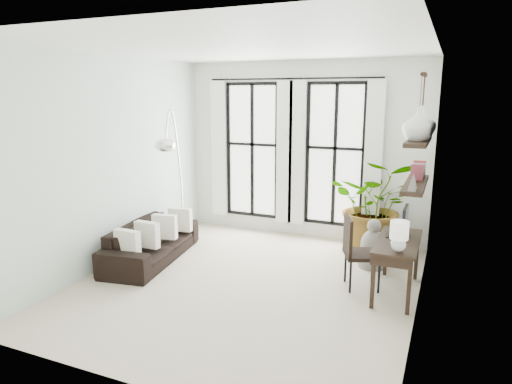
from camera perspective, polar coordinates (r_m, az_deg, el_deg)
The scene contains 16 objects.
floor at distance 6.56m, azimuth -1.10°, elevation -11.36°, with size 5.00×5.00×0.00m, color #C0B498.
ceiling at distance 6.04m, azimuth -1.23°, elevation 17.71°, with size 5.00×5.00×0.00m, color white.
wall_left at distance 7.31m, azimuth -17.47°, elevation 3.61°, with size 5.00×5.00×0.00m, color silver.
wall_right at distance 5.57m, azimuth 20.42°, elevation 0.87°, with size 5.00×5.00×0.00m, color white.
wall_back at distance 8.41m, azimuth 5.93°, elevation 5.17°, with size 4.50×4.50×0.00m, color white.
windows at distance 8.41m, azimuth 4.47°, elevation 4.92°, with size 3.26×0.13×2.65m.
wall_shelves at distance 6.08m, azimuth 19.48°, elevation 3.06°, with size 0.25×1.30×0.60m.
sofa at distance 7.53m, azimuth -12.92°, elevation -6.08°, with size 2.05×0.80×0.60m, color black.
throw_pillows at distance 7.41m, azimuth -12.37°, elevation -4.72°, with size 0.40×1.52×0.40m.
plant at distance 7.91m, azimuth 14.65°, elevation -1.56°, with size 1.43×1.24×1.59m, color #2D7228.
desk at distance 6.24m, azimuth 17.25°, elevation -6.28°, with size 0.53×1.26×1.14m.
desk_chair at distance 6.38m, azimuth 12.40°, elevation -6.82°, with size 0.62×0.62×1.00m.
arc_lamp at distance 7.60m, azimuth -10.36°, elevation 6.19°, with size 0.74×1.37×2.41m.
buddha at distance 7.26m, azimuth 14.42°, elevation -6.67°, with size 0.42×0.42×0.76m.
vase_a at distance 5.74m, azimuth 19.65°, elevation 7.96°, with size 0.37×0.37×0.38m, color white.
vase_b at distance 6.14m, azimuth 19.92°, elevation 8.17°, with size 0.37×0.37×0.38m, color white.
Camera 1 is at (2.49, -5.47, 2.62)m, focal length 32.00 mm.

